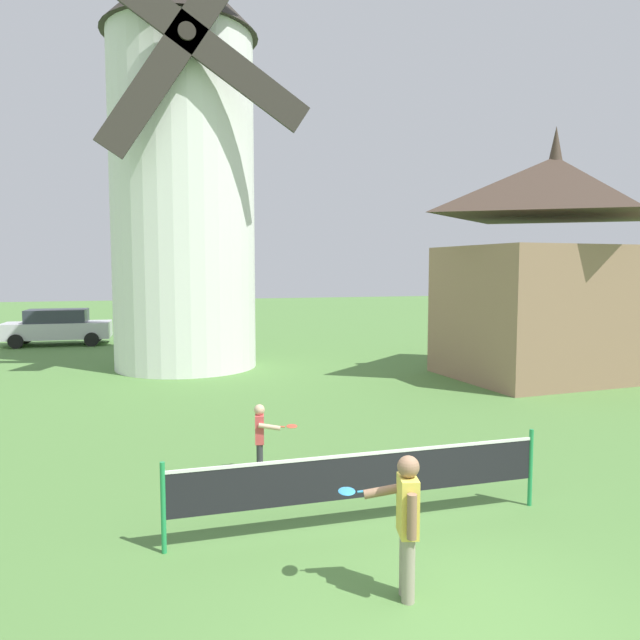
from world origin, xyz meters
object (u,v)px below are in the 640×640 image
at_px(windmill, 183,160).
at_px(chapel, 552,270).
at_px(player_near, 406,518).
at_px(tennis_net, 364,476).
at_px(parked_car_silver, 57,327).
at_px(player_far, 261,435).

distance_m(windmill, chapel, 12.31).
relative_size(player_near, chapel, 0.20).
xyz_separation_m(windmill, player_near, (1.16, -15.19, -6.06)).
relative_size(tennis_net, parked_car_silver, 1.14).
xyz_separation_m(player_far, chapel, (10.21, 6.18, 2.62)).
bearing_deg(windmill, chapel, -25.12).
distance_m(windmill, player_near, 16.40).
height_order(windmill, chapel, windmill).
bearing_deg(parked_car_silver, player_near, -74.79).
distance_m(parked_car_silver, chapel, 20.16).
relative_size(windmill, player_near, 9.14).
distance_m(player_near, chapel, 14.15).
bearing_deg(windmill, player_far, -87.72).
bearing_deg(parked_car_silver, tennis_net, -73.16).
height_order(windmill, player_far, windmill).
relative_size(player_near, player_far, 1.28).
distance_m(tennis_net, player_far, 2.50).
height_order(tennis_net, chapel, chapel).
relative_size(tennis_net, player_near, 3.41).
xyz_separation_m(windmill, chapel, (10.65, -5.00, -3.62)).
relative_size(player_near, parked_car_silver, 0.33).
relative_size(tennis_net, player_far, 4.38).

